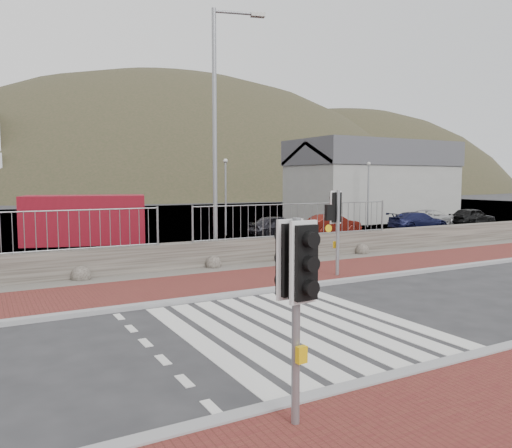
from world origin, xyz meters
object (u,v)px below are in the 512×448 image
shipping_container (85,219)px  car_b (332,224)px  traffic_signal_far (337,215)px  traffic_signal_near (296,279)px  car_a (278,225)px  streetlight (219,122)px  car_d (431,218)px  car_e (472,217)px  car_c (418,221)px

shipping_container → car_b: shipping_container is taller
traffic_signal_far → shipping_container: size_ratio=0.49×
traffic_signal_near → car_b: traffic_signal_near is taller
traffic_signal_near → car_a: bearing=55.0°
streetlight → shipping_container: streetlight is taller
car_a → car_d: (10.96, -0.63, 0.01)m
streetlight → car_e: (20.27, 4.99, -4.45)m
car_b → car_e: (10.91, -0.50, 0.05)m
traffic_signal_far → car_a: traffic_signal_far is taller
streetlight → car_c: size_ratio=2.41×
traffic_signal_near → car_e: (24.62, 16.55, -1.25)m
traffic_signal_far → car_e: bearing=-149.2°
shipping_container → car_e: 23.72m
streetlight → shipping_container: 9.48m
streetlight → traffic_signal_near: bearing=-93.9°
streetlight → shipping_container: size_ratio=1.65×
traffic_signal_near → car_b: 21.92m
traffic_signal_far → car_b: bearing=-123.3°
traffic_signal_near → car_d: bearing=34.5°
shipping_container → car_a: size_ratio=1.68×
traffic_signal_far → car_d: bearing=-143.0°
car_e → traffic_signal_far: bearing=114.0°
streetlight → car_c: 16.65m
car_a → car_e: (13.89, -1.39, 0.05)m
car_c → car_d: 2.25m
traffic_signal_far → car_a: 11.72m
traffic_signal_near → car_b: size_ratio=0.77×
streetlight → shipping_container: (-3.26, 8.00, -3.91)m
car_c → car_b: bearing=92.0°
shipping_container → car_b: 12.88m
car_b → car_c: bearing=-97.8°
car_c → car_d: size_ratio=0.93×
car_c → car_e: size_ratio=1.06×
traffic_signal_far → car_c: bearing=-141.6°
car_a → traffic_signal_near: bearing=148.7°
car_e → traffic_signal_near: bearing=120.9°
car_b → car_e: 10.92m
car_d → car_e: size_ratio=1.14×
traffic_signal_near → car_c: traffic_signal_near is taller
car_a → car_e: bearing=-96.1°
traffic_signal_far → car_a: size_ratio=0.83×
traffic_signal_far → car_b: (7.45, 9.85, -1.40)m
traffic_signal_near → car_d: size_ratio=0.64×
streetlight → traffic_signal_far: bearing=-49.7°
traffic_signal_near → car_b: (13.72, 17.05, -1.30)m
shipping_container → car_c: 18.81m
shipping_container → car_e: bearing=8.2°
traffic_signal_far → car_a: (4.47, 10.75, -1.39)m
streetlight → car_c: bearing=34.3°
streetlight → car_e: size_ratio=2.55×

